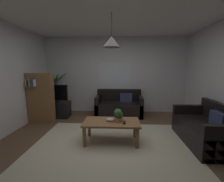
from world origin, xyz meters
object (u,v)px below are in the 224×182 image
(couch_under_window, at_px, (119,107))
(pendant_lamp, at_px, (111,42))
(book_on_table_1, at_px, (110,120))
(couch_right_side, at_px, (206,130))
(tv, at_px, (54,93))
(potted_palm_corner, at_px, (57,93))
(book_on_table_0, at_px, (109,121))
(potted_plant_on_table, at_px, (118,115))
(remote_on_table_0, at_px, (124,122))
(coffee_table, at_px, (111,124))
(tv_stand, at_px, (55,109))
(bookshelf_corner, at_px, (41,98))

(couch_under_window, bearing_deg, pendant_lamp, -94.57)
(book_on_table_1, bearing_deg, couch_right_side, 0.94)
(book_on_table_1, xyz_separation_m, tv, (-1.83, 1.57, 0.29))
(couch_under_window, xyz_separation_m, potted_palm_corner, (-2.11, 0.14, 0.43))
(couch_under_window, bearing_deg, book_on_table_0, -95.79)
(couch_right_side, bearing_deg, potted_plant_on_table, -88.84)
(tv, bearing_deg, pendant_lamp, -40.34)
(tv, xyz_separation_m, pendant_lamp, (1.85, -1.58, 1.27))
(remote_on_table_0, height_order, pendant_lamp, pendant_lamp)
(tv, height_order, potted_palm_corner, potted_palm_corner)
(potted_palm_corner, xyz_separation_m, pendant_lamp, (1.96, -2.02, 1.33))
(coffee_table, distance_m, tv_stand, 2.45)
(book_on_table_0, relative_size, tv, 0.14)
(book_on_table_1, height_order, potted_palm_corner, potted_palm_corner)
(book_on_table_1, bearing_deg, book_on_table_0, 140.31)
(tv_stand, bearing_deg, coffee_table, -40.73)
(potted_plant_on_table, bearing_deg, book_on_table_0, 175.71)
(couch_under_window, relative_size, bookshelf_corner, 1.05)
(remote_on_table_0, xyz_separation_m, tv, (-2.12, 1.66, 0.31))
(remote_on_table_0, bearing_deg, couch_right_side, -171.01)
(couch_right_side, height_order, book_on_table_1, couch_right_side)
(potted_palm_corner, relative_size, bookshelf_corner, 1.04)
(remote_on_table_0, xyz_separation_m, potted_palm_corner, (-2.23, 2.11, 0.25))
(book_on_table_1, bearing_deg, tv, 139.33)
(coffee_table, relative_size, pendant_lamp, 1.78)
(coffee_table, xyz_separation_m, remote_on_table_0, (0.27, -0.09, 0.08))
(couch_right_side, bearing_deg, book_on_table_0, -89.34)
(couch_under_window, xyz_separation_m, bookshelf_corner, (-2.19, -0.79, 0.44))
(book_on_table_0, height_order, remote_on_table_0, remote_on_table_0)
(coffee_table, height_order, book_on_table_0, book_on_table_0)
(tv_stand, relative_size, potted_palm_corner, 0.62)
(coffee_table, height_order, book_on_table_1, book_on_table_1)
(book_on_table_0, xyz_separation_m, pendant_lamp, (0.04, -0.01, 1.58))
(couch_right_side, xyz_separation_m, potted_plant_on_table, (-1.80, -0.04, 0.31))
(coffee_table, distance_m, book_on_table_0, 0.09)
(couch_right_side, xyz_separation_m, tv, (-3.80, 1.54, 0.49))
(couch_under_window, height_order, potted_palm_corner, potted_palm_corner)
(potted_palm_corner, distance_m, bookshelf_corner, 0.93)
(couch_right_side, distance_m, remote_on_table_0, 1.69)
(potted_plant_on_table, xyz_separation_m, bookshelf_corner, (-2.18, 1.09, 0.13))
(potted_plant_on_table, height_order, bookshelf_corner, bookshelf_corner)
(bookshelf_corner, relative_size, pendant_lamp, 2.16)
(book_on_table_1, distance_m, potted_palm_corner, 2.80)
(couch_under_window, height_order, pendant_lamp, pendant_lamp)
(tv, distance_m, bookshelf_corner, 0.52)
(couch_under_window, height_order, remote_on_table_0, couch_under_window)
(couch_under_window, relative_size, coffee_table, 1.28)
(remote_on_table_0, distance_m, tv, 2.72)
(book_on_table_1, bearing_deg, pendant_lamp, -10.96)
(coffee_table, bearing_deg, book_on_table_1, 169.04)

